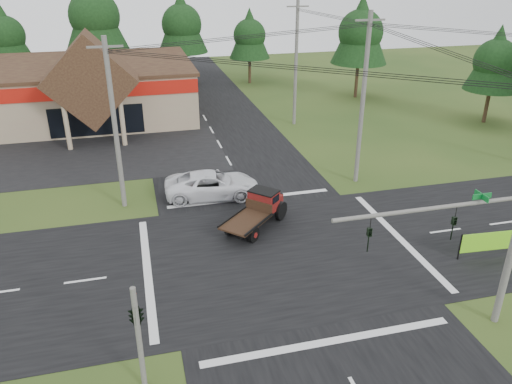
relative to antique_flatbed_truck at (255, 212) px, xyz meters
name	(u,v)px	position (x,y,z in m)	size (l,w,h in m)	color
ground	(280,254)	(0.61, -3.15, -1.03)	(120.00, 120.00, 0.00)	#284117
road_ns	(280,254)	(0.61, -3.15, -1.02)	(12.00, 120.00, 0.02)	black
road_ew	(280,254)	(0.61, -3.15, -1.01)	(120.00, 12.00, 0.02)	black
parking_apron	(46,154)	(-13.39, 15.85, -1.01)	(28.00, 14.00, 0.02)	black
cvs_building	(36,91)	(-15.10, 26.42, 1.75)	(30.40, 18.20, 9.19)	tan
traffic_signal_mast	(480,237)	(6.43, -10.65, 3.40)	(8.12, 0.24, 7.00)	#595651
traffic_signal_corner	(135,306)	(-6.89, -10.48, 2.50)	(0.53, 2.48, 4.40)	#595651
utility_pole_nw	(115,125)	(-7.39, 4.85, 4.36)	(2.00, 0.30, 10.50)	#595651
utility_pole_ne	(363,99)	(8.61, 4.85, 4.86)	(2.00, 0.30, 11.50)	#595651
utility_pole_n	(296,63)	(8.61, 18.85, 4.71)	(2.00, 0.30, 11.20)	#595651
tree_row_b	(5,34)	(-19.39, 38.85, 5.68)	(5.60, 5.60, 10.10)	#332316
tree_row_c	(94,13)	(-9.39, 37.85, 7.70)	(7.28, 7.28, 13.13)	#332316
tree_row_d	(182,22)	(0.61, 38.85, 6.35)	(6.16, 6.16, 11.11)	#332316
tree_row_e	(250,34)	(8.61, 36.85, 5.01)	(5.04, 5.04, 9.09)	#332316
tree_side_ne	(361,30)	(18.61, 26.85, 6.35)	(6.16, 6.16, 11.11)	#332316
tree_side_e_near	(496,59)	(26.61, 14.85, 5.01)	(5.04, 5.04, 9.09)	#332316
antique_flatbed_truck	(255,212)	(0.00, 0.00, 0.00)	(1.87, 4.90, 2.05)	#59140C
roadside_banner	(497,243)	(11.63, -6.12, -0.27)	(4.44, 0.13, 1.51)	#70CC1B
white_pickup	(212,185)	(-1.70, 4.82, -0.17)	(2.84, 6.15, 1.71)	white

